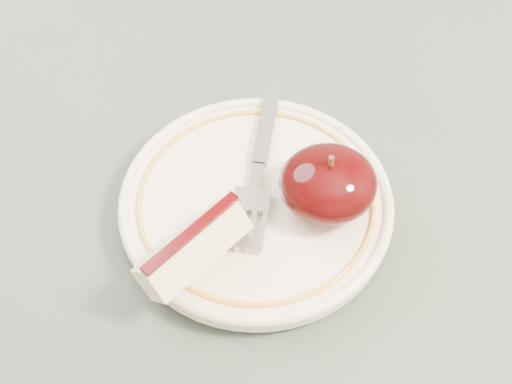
{
  "coord_description": "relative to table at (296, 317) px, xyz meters",
  "views": [
    {
      "loc": [
        -0.06,
        -0.25,
        1.2
      ],
      "look_at": [
        -0.03,
        0.05,
        0.78
      ],
      "focal_mm": 50.0,
      "sensor_mm": 36.0,
      "label": 1
    }
  ],
  "objects": [
    {
      "name": "table",
      "position": [
        0.0,
        0.0,
        0.0
      ],
      "size": [
        0.9,
        0.9,
        0.75
      ],
      "color": "brown",
      "rests_on": "ground"
    },
    {
      "name": "plate",
      "position": [
        -0.03,
        0.05,
        0.1
      ],
      "size": [
        0.2,
        0.2,
        0.02
      ],
      "color": "beige",
      "rests_on": "table"
    },
    {
      "name": "apple_half",
      "position": [
        0.02,
        0.04,
        0.13
      ],
      "size": [
        0.07,
        0.07,
        0.05
      ],
      "color": "black",
      "rests_on": "plate"
    },
    {
      "name": "fork",
      "position": [
        -0.02,
        0.07,
        0.11
      ],
      "size": [
        0.06,
        0.16,
        0.0
      ],
      "rotation": [
        0.0,
        0.0,
        1.3
      ],
      "color": "#96999E",
      "rests_on": "plate"
    },
    {
      "name": "apple_wedge",
      "position": [
        -0.08,
        -0.0,
        0.12
      ],
      "size": [
        0.09,
        0.08,
        0.04
      ],
      "rotation": [
        0.0,
        0.0,
        0.69
      ],
      "color": "beige",
      "rests_on": "plate"
    }
  ]
}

